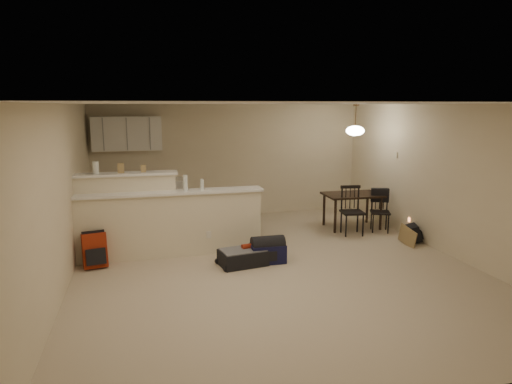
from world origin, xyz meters
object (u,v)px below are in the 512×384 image
object	(u,v)px
suitcase	(243,258)
dining_table	(352,198)
dining_chair_far	(380,211)
red_backpack	(95,250)
black_daypack	(412,234)
pendant_lamp	(355,130)
navy_duffel	(268,253)
dining_chair_near	(352,211)

from	to	relation	value
suitcase	dining_table	bearing A→B (deg)	21.93
dining_chair_far	red_backpack	bearing A→B (deg)	-150.38
black_daypack	dining_chair_far	bearing A→B (deg)	36.24
pendant_lamp	navy_duffel	bearing A→B (deg)	-143.93
pendant_lamp	navy_duffel	size ratio (longest dim) A/B	1.13
dining_table	dining_chair_far	distance (m)	0.61
navy_duffel	black_daypack	xyz separation A→B (m)	(2.90, 0.46, -0.00)
pendant_lamp	red_backpack	size ratio (longest dim) A/B	1.16
dining_table	red_backpack	size ratio (longest dim) A/B	2.15
pendant_lamp	dining_chair_near	size ratio (longest dim) A/B	0.66
red_backpack	black_daypack	size ratio (longest dim) A/B	1.58
suitcase	black_daypack	distance (m)	3.34
dining_chair_near	suitcase	bearing A→B (deg)	-147.00
dining_table	dining_chair_far	bearing A→B (deg)	-43.66
red_backpack	dining_chair_far	bearing A→B (deg)	-3.08
dining_chair_near	black_daypack	xyz separation A→B (m)	(0.88, -0.70, -0.32)
suitcase	pendant_lamp	bearing A→B (deg)	21.93
dining_chair_near	dining_chair_far	world-z (taller)	dining_chair_near
pendant_lamp	black_daypack	xyz separation A→B (m)	(0.65, -1.17, -1.84)
dining_chair_near	dining_chair_far	bearing A→B (deg)	13.53
pendant_lamp	suitcase	world-z (taller)	pendant_lamp
pendant_lamp	navy_duffel	distance (m)	3.33
dining_table	suitcase	distance (m)	3.16
pendant_lamp	dining_chair_near	distance (m)	1.61
dining_chair_near	navy_duffel	distance (m)	2.35
suitcase	navy_duffel	bearing A→B (deg)	-8.58
pendant_lamp	black_daypack	bearing A→B (deg)	-61.03
navy_duffel	red_backpack	bearing A→B (deg)	170.22
suitcase	dining_chair_far	bearing A→B (deg)	12.11
pendant_lamp	red_backpack	bearing A→B (deg)	-166.52
dining_chair_near	red_backpack	xyz separation A→B (m)	(-4.67, -0.70, -0.20)
dining_chair_far	suitcase	distance (m)	3.32
suitcase	red_backpack	bearing A→B (deg)	158.31
dining_table	pendant_lamp	bearing A→B (deg)	91.31
pendant_lamp	dining_chair_far	bearing A→B (deg)	-44.97
navy_duffel	black_daypack	world-z (taller)	navy_duffel
red_backpack	suitcase	bearing A→B (deg)	-23.12
suitcase	red_backpack	size ratio (longest dim) A/B	1.33
dining_table	pendant_lamp	world-z (taller)	pendant_lamp
dining_chair_near	navy_duffel	world-z (taller)	dining_chair_near
dining_table	dining_chair_far	size ratio (longest dim) A/B	1.38
pendant_lamp	navy_duffel	xyz separation A→B (m)	(-2.25, -1.64, -1.84)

